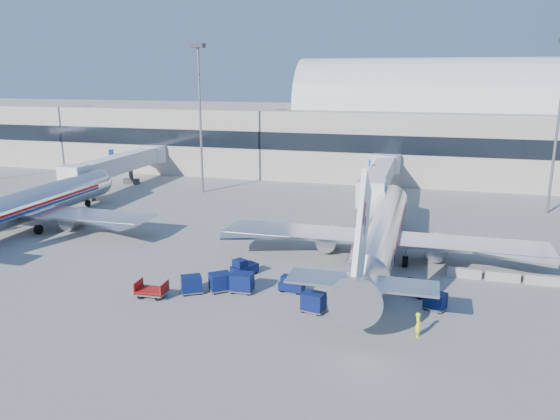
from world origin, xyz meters
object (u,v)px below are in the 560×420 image
(cart_open_red, at_px, (152,291))
(ramp_worker, at_px, (418,325))
(airliner_mid, at_px, (24,206))
(cart_solo_near, at_px, (313,302))
(tug_lead, at_px, (291,284))
(cart_train_a, at_px, (242,282))
(jetbridge_near, at_px, (381,175))
(cart_train_c, at_px, (192,284))
(barrier_far, at_px, (542,280))
(tug_right, at_px, (414,288))
(barrier_near, at_px, (464,273))
(mast_west, at_px, (200,97))
(tug_left, at_px, (244,268))
(cart_solo_far, at_px, (435,301))
(airliner_main, at_px, (380,233))
(jetbridge_mid, at_px, (123,163))
(barrier_mid, at_px, (502,276))

(cart_open_red, relative_size, ramp_worker, 1.38)
(airliner_mid, xyz_separation_m, cart_solo_near, (38.12, -13.47, -2.08))
(tug_lead, height_order, cart_train_a, cart_train_a)
(tug_lead, bearing_deg, jetbridge_near, 90.02)
(ramp_worker, bearing_deg, cart_train_c, 73.60)
(jetbridge_near, height_order, barrier_far, jetbridge_near)
(tug_right, bearing_deg, airliner_mid, -159.78)
(barrier_near, bearing_deg, cart_train_a, -154.98)
(airliner_mid, bearing_deg, jetbridge_near, 33.59)
(mast_west, distance_m, cart_train_a, 43.75)
(tug_lead, relative_size, tug_left, 0.79)
(airliner_mid, relative_size, tug_left, 13.10)
(mast_west, xyz_separation_m, barrier_near, (38.00, -28.00, -14.34))
(cart_solo_far, relative_size, cart_open_red, 0.80)
(cart_train_c, bearing_deg, airliner_main, 9.37)
(jetbridge_mid, height_order, tug_right, jetbridge_mid)
(jetbridge_near, xyz_separation_m, tug_right, (6.08, -34.24, -3.32))
(tug_lead, bearing_deg, tug_right, 17.61)
(tug_left, height_order, ramp_worker, ramp_worker)
(tug_lead, xyz_separation_m, tug_left, (-5.18, 2.53, 0.12))
(cart_train_a, bearing_deg, cart_open_red, -159.52)
(tug_left, bearing_deg, barrier_near, -47.01)
(barrier_near, bearing_deg, cart_train_c, -156.05)
(jetbridge_mid, distance_m, barrier_mid, 62.81)
(tug_right, distance_m, cart_solo_near, 9.37)
(cart_solo_near, relative_size, ramp_worker, 1.10)
(barrier_mid, relative_size, cart_open_red, 1.17)
(tug_right, bearing_deg, mast_west, 165.29)
(barrier_far, bearing_deg, cart_train_a, -160.99)
(tug_lead, distance_m, ramp_worker, 12.23)
(tug_right, xyz_separation_m, cart_train_a, (-14.30, -3.26, 0.31))
(barrier_near, distance_m, tug_left, 20.41)
(cart_open_red, bearing_deg, tug_left, 46.87)
(airliner_mid, bearing_deg, jetbridge_mid, 95.22)
(jetbridge_near, xyz_separation_m, barrier_far, (17.00, -28.81, -3.48))
(airliner_main, xyz_separation_m, ramp_worker, (4.20, -15.61, -2.00))
(jetbridge_near, distance_m, cart_solo_near, 39.92)
(jetbridge_mid, distance_m, ramp_worker, 64.24)
(airliner_mid, height_order, jetbridge_mid, airliner_mid)
(mast_west, bearing_deg, airliner_mid, -115.21)
(cart_solo_far, height_order, ramp_worker, ramp_worker)
(cart_solo_near, bearing_deg, ramp_worker, -3.32)
(airliner_main, distance_m, cart_solo_near, 14.17)
(tug_right, height_order, cart_train_c, cart_train_c)
(jetbridge_mid, bearing_deg, cart_train_c, -52.64)
(tug_right, xyz_separation_m, cart_train_c, (-18.38, -4.65, 0.23))
(mast_west, bearing_deg, ramp_worker, -50.24)
(barrier_far, distance_m, cart_train_a, 26.68)
(jetbridge_mid, relative_size, mast_west, 1.22)
(mast_west, distance_m, tug_lead, 44.74)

